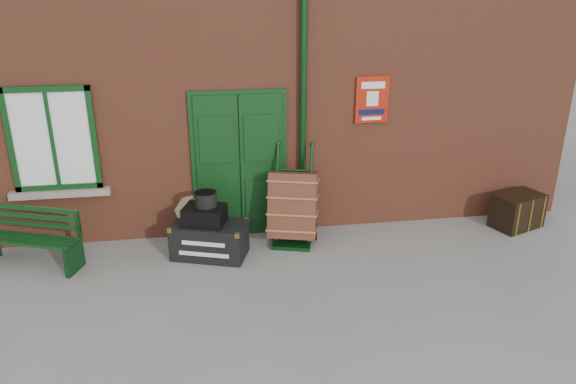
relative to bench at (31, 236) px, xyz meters
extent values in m
plane|color=gray|center=(3.25, -0.92, -0.43)|extent=(80.00, 80.00, 0.00)
cube|color=brown|center=(3.25, 2.58, 1.57)|extent=(10.00, 4.00, 4.00)
cube|color=#0E3613|center=(2.95, 0.54, 0.67)|extent=(1.42, 0.12, 2.32)
cube|color=white|center=(0.35, 0.53, 1.22)|extent=(1.20, 0.08, 1.50)
cylinder|color=black|center=(3.90, 0.50, 1.57)|extent=(0.10, 0.10, 4.00)
cube|color=#B11E0C|center=(4.95, 0.55, 1.62)|extent=(0.50, 0.03, 0.70)
cube|color=#0E3613|center=(-0.02, -0.06, -0.02)|extent=(1.43, 0.83, 0.04)
cube|color=#0E3613|center=(0.05, 0.13, 0.24)|extent=(1.31, 0.52, 0.37)
cube|color=black|center=(0.60, -0.29, -0.22)|extent=(0.20, 0.41, 0.42)
cube|color=black|center=(2.44, -0.12, -0.17)|extent=(1.16, 0.87, 0.52)
cube|color=black|center=(2.39, -0.12, 0.21)|extent=(0.67, 0.57, 0.26)
cylinder|color=black|center=(2.42, -0.09, 0.44)|extent=(0.39, 0.39, 0.21)
cube|color=tan|center=(2.18, 0.33, -0.09)|extent=(0.43, 0.53, 0.68)
cube|color=tan|center=(2.36, 0.33, -0.14)|extent=(0.39, 0.48, 0.59)
cube|color=black|center=(3.66, 0.02, -0.40)|extent=(0.66, 0.55, 0.06)
cylinder|color=black|center=(3.47, 0.29, 0.31)|extent=(0.15, 0.40, 1.45)
cylinder|color=black|center=(3.95, 0.15, 0.31)|extent=(0.15, 0.40, 1.45)
cylinder|color=black|center=(3.40, 0.33, -0.30)|extent=(0.13, 0.28, 0.27)
cylinder|color=black|center=(4.04, 0.16, -0.30)|extent=(0.13, 0.28, 0.27)
cube|color=brown|center=(3.71, 0.20, 0.16)|extent=(0.88, 0.92, 1.07)
cube|color=black|center=(7.32, 0.12, -0.16)|extent=(0.89, 0.73, 0.55)
camera|label=1|loc=(2.45, -7.41, 3.45)|focal=35.00mm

